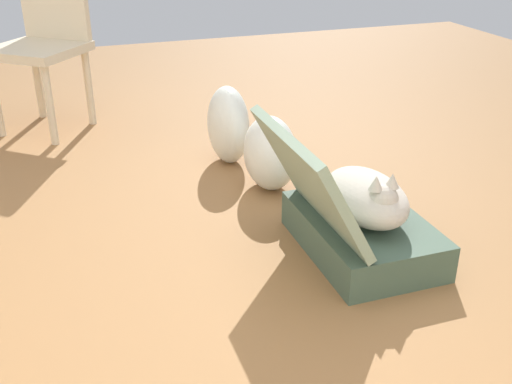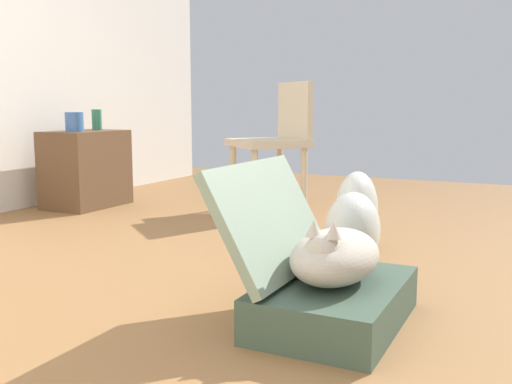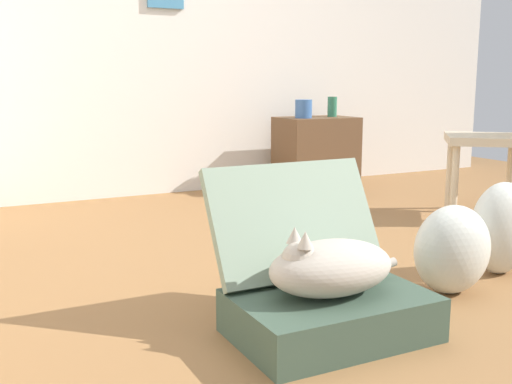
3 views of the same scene
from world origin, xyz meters
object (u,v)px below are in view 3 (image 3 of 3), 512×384
object	(u,v)px
vase_short	(332,107)
suitcase_base	(330,315)
cat	(329,267)
plastic_bag_white	(452,249)
plastic_bag_clear	(502,228)
vase_tall	(304,109)
chair	(498,134)
side_table	(316,153)

from	to	relation	value
vase_short	suitcase_base	bearing A→B (deg)	-123.49
cat	plastic_bag_white	xyz separation A→B (m)	(0.68, 0.14, -0.06)
plastic_bag_clear	vase_short	size ratio (longest dim) A/B	2.66
cat	vase_short	size ratio (longest dim) A/B	3.38
vase_short	plastic_bag_white	bearing A→B (deg)	-112.22
cat	vase_short	xyz separation A→B (m)	(1.61, 2.41, 0.39)
plastic_bag_white	vase_tall	world-z (taller)	vase_tall
cat	chair	bearing A→B (deg)	29.20
side_table	chair	world-z (taller)	chair
cat	vase_tall	world-z (taller)	vase_tall
plastic_bag_white	side_table	distance (m)	2.40
chair	vase_tall	bearing A→B (deg)	-114.57
vase_tall	plastic_bag_clear	bearing A→B (deg)	-97.03
cat	side_table	xyz separation A→B (m)	(1.46, 2.41, 0.04)
suitcase_base	plastic_bag_white	xyz separation A→B (m)	(0.67, 0.14, 0.10)
cat	side_table	distance (m)	2.82
suitcase_base	plastic_bag_clear	distance (m)	1.08
plastic_bag_clear	side_table	xyz separation A→B (m)	(0.41, 2.17, 0.07)
vase_tall	vase_short	bearing A→B (deg)	9.96
side_table	vase_short	bearing A→B (deg)	2.26
side_table	vase_short	distance (m)	0.38
suitcase_base	side_table	size ratio (longest dim) A/B	1.10
vase_short	chair	bearing A→B (deg)	-76.09
plastic_bag_white	chair	world-z (taller)	chair
vase_short	side_table	bearing A→B (deg)	-177.74
plastic_bag_clear	vase_tall	xyz separation A→B (m)	(0.26, 2.13, 0.42)
plastic_bag_white	chair	xyz separation A→B (m)	(1.26, 0.94, 0.33)
cat	vase_short	bearing A→B (deg)	56.36
plastic_bag_clear	cat	bearing A→B (deg)	-167.40
side_table	chair	bearing A→B (deg)	-70.31
cat	side_table	world-z (taller)	side_table
side_table	chair	xyz separation A→B (m)	(0.47, -1.33, 0.24)
chair	plastic_bag_white	bearing A→B (deg)	-13.60
suitcase_base	cat	world-z (taller)	cat
plastic_bag_white	vase_tall	distance (m)	2.35
suitcase_base	cat	xyz separation A→B (m)	(-0.01, 0.00, 0.17)
suitcase_base	plastic_bag_white	distance (m)	0.69
suitcase_base	plastic_bag_clear	world-z (taller)	plastic_bag_clear
suitcase_base	plastic_bag_white	size ratio (longest dim) A/B	1.78
cat	chair	world-z (taller)	chair
side_table	vase_tall	distance (m)	0.38
cat	vase_tall	bearing A→B (deg)	60.88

